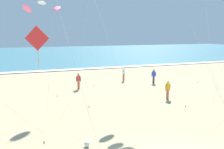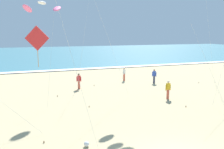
{
  "view_description": "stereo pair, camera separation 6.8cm",
  "coord_description": "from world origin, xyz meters",
  "px_view_note": "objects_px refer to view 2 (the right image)",
  "views": [
    {
      "loc": [
        -5.81,
        -7.51,
        5.62
      ],
      "look_at": [
        -0.92,
        6.22,
        2.99
      ],
      "focal_mm": 37.27,
      "sensor_mm": 36.0,
      "label": 1
    },
    {
      "loc": [
        -5.74,
        -7.53,
        5.62
      ],
      "look_at": [
        -0.92,
        6.22,
        2.99
      ],
      "focal_mm": 37.27,
      "sensor_mm": 36.0,
      "label": 2
    }
  ],
  "objects_px": {
    "bystander_yellow_top": "(168,90)",
    "bystander_blue_top": "(154,76)",
    "beach_ball": "(86,144)",
    "kite_arc_ivory_low": "(42,7)",
    "kite_diamond_scarlet_near": "(35,41)",
    "bystander_red_top": "(79,81)",
    "bystander_white_top": "(124,74)"
  },
  "relations": [
    {
      "from": "kite_diamond_scarlet_near",
      "to": "beach_ball",
      "type": "bearing_deg",
      "value": -46.12
    },
    {
      "from": "bystander_blue_top",
      "to": "bystander_red_top",
      "type": "relative_size",
      "value": 1.0
    },
    {
      "from": "kite_diamond_scarlet_near",
      "to": "beach_ball",
      "type": "height_order",
      "value": "kite_diamond_scarlet_near"
    },
    {
      "from": "bystander_white_top",
      "to": "beach_ball",
      "type": "height_order",
      "value": "bystander_white_top"
    },
    {
      "from": "kite_diamond_scarlet_near",
      "to": "kite_arc_ivory_low",
      "type": "relative_size",
      "value": 0.77
    },
    {
      "from": "beach_ball",
      "to": "bystander_red_top",
      "type": "bearing_deg",
      "value": 80.35
    },
    {
      "from": "kite_diamond_scarlet_near",
      "to": "bystander_yellow_top",
      "type": "xyz_separation_m",
      "value": [
        10.65,
        3.79,
        -4.35
      ]
    },
    {
      "from": "kite_diamond_scarlet_near",
      "to": "bystander_yellow_top",
      "type": "relative_size",
      "value": 3.76
    },
    {
      "from": "bystander_white_top",
      "to": "beach_ball",
      "type": "distance_m",
      "value": 16.38
    },
    {
      "from": "kite_diamond_scarlet_near",
      "to": "kite_arc_ivory_low",
      "type": "distance_m",
      "value": 5.04
    },
    {
      "from": "kite_diamond_scarlet_near",
      "to": "bystander_red_top",
      "type": "xyz_separation_m",
      "value": [
        4.17,
        9.88,
        -4.35
      ]
    },
    {
      "from": "kite_diamond_scarlet_near",
      "to": "beach_ball",
      "type": "xyz_separation_m",
      "value": [
        2.12,
        -2.2,
        -5.03
      ]
    },
    {
      "from": "kite_arc_ivory_low",
      "to": "bystander_yellow_top",
      "type": "xyz_separation_m",
      "value": [
        9.95,
        -0.68,
        -6.56
      ]
    },
    {
      "from": "bystander_blue_top",
      "to": "beach_ball",
      "type": "distance_m",
      "value": 16.0
    },
    {
      "from": "bystander_blue_top",
      "to": "bystander_white_top",
      "type": "xyz_separation_m",
      "value": [
        -2.68,
        2.35,
        0.0
      ]
    },
    {
      "from": "kite_diamond_scarlet_near",
      "to": "bystander_white_top",
      "type": "height_order",
      "value": "kite_diamond_scarlet_near"
    },
    {
      "from": "beach_ball",
      "to": "kite_arc_ivory_low",
      "type": "bearing_deg",
      "value": 102.04
    },
    {
      "from": "beach_ball",
      "to": "bystander_yellow_top",
      "type": "bearing_deg",
      "value": 35.11
    },
    {
      "from": "kite_diamond_scarlet_near",
      "to": "bystander_white_top",
      "type": "bearing_deg",
      "value": 50.47
    },
    {
      "from": "kite_diamond_scarlet_near",
      "to": "bystander_red_top",
      "type": "relative_size",
      "value": 3.76
    },
    {
      "from": "bystander_blue_top",
      "to": "beach_ball",
      "type": "height_order",
      "value": "bystander_blue_top"
    },
    {
      "from": "kite_arc_ivory_low",
      "to": "bystander_red_top",
      "type": "height_order",
      "value": "kite_arc_ivory_low"
    },
    {
      "from": "bystander_red_top",
      "to": "bystander_white_top",
      "type": "bearing_deg",
      "value": 21.09
    },
    {
      "from": "bystander_blue_top",
      "to": "bystander_white_top",
      "type": "bearing_deg",
      "value": 138.75
    },
    {
      "from": "bystander_white_top",
      "to": "bystander_red_top",
      "type": "bearing_deg",
      "value": -158.91
    },
    {
      "from": "kite_diamond_scarlet_near",
      "to": "bystander_yellow_top",
      "type": "bearing_deg",
      "value": 19.61
    },
    {
      "from": "kite_arc_ivory_low",
      "to": "bystander_blue_top",
      "type": "height_order",
      "value": "kite_arc_ivory_low"
    },
    {
      "from": "bystander_yellow_top",
      "to": "bystander_blue_top",
      "type": "xyz_separation_m",
      "value": [
        2.04,
        5.99,
        0.0
      ]
    },
    {
      "from": "beach_ball",
      "to": "bystander_blue_top",
      "type": "bearing_deg",
      "value": 48.59
    },
    {
      "from": "bystander_red_top",
      "to": "beach_ball",
      "type": "height_order",
      "value": "bystander_red_top"
    },
    {
      "from": "kite_arc_ivory_low",
      "to": "bystander_white_top",
      "type": "bearing_deg",
      "value": 39.41
    },
    {
      "from": "kite_arc_ivory_low",
      "to": "bystander_red_top",
      "type": "relative_size",
      "value": 4.87
    }
  ]
}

